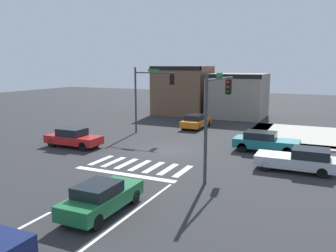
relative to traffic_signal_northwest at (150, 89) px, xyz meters
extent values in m
plane|color=#2B2B2D|center=(4.24, -5.15, -4.20)|extent=(120.00, 120.00, 0.00)
cube|color=silver|center=(1.24, -9.65, -4.20)|extent=(0.41, 2.58, 0.01)
cube|color=silver|center=(2.24, -9.65, -4.20)|extent=(0.41, 2.58, 0.01)
cube|color=silver|center=(3.24, -9.65, -4.20)|extent=(0.41, 2.58, 0.01)
cube|color=silver|center=(4.24, -9.65, -4.20)|extent=(0.41, 2.58, 0.01)
cube|color=silver|center=(5.24, -9.65, -4.20)|extent=(0.41, 2.58, 0.01)
cube|color=silver|center=(6.24, -9.65, -4.20)|extent=(0.41, 2.58, 0.01)
cube|color=silver|center=(7.24, -9.65, -4.20)|extent=(0.41, 2.58, 0.01)
cube|color=white|center=(4.24, -11.65, -4.20)|extent=(6.80, 0.50, 0.01)
cube|color=white|center=(4.24, -14.65, -4.20)|extent=(0.16, 2.00, 0.01)
cube|color=white|center=(4.24, -18.65, -4.20)|extent=(0.16, 2.00, 0.01)
cylinder|color=yellow|center=(6.23, -14.40, -4.20)|extent=(0.93, 0.93, 0.01)
cylinder|color=white|center=(6.03, -14.40, -4.20)|extent=(0.15, 0.15, 0.00)
cylinder|color=white|center=(6.44, -14.40, -4.20)|extent=(0.15, 0.15, 0.00)
cube|color=white|center=(6.23, -14.40, -4.20)|extent=(0.42, 0.04, 0.00)
cube|color=#B2AA9E|center=(13.24, 0.05, -4.13)|extent=(10.00, 1.60, 0.15)
cube|color=#B2AA9E|center=(9.04, 4.85, -4.13)|extent=(1.60, 10.00, 0.15)
cube|color=#B2AA9E|center=(13.24, 4.85, -4.13)|extent=(10.00, 10.00, 0.15)
cube|color=brown|center=(-2.39, 13.76, -1.07)|extent=(6.73, 5.81, 6.26)
cube|color=black|center=(-2.39, 11.05, 1.81)|extent=(6.73, 0.50, 0.50)
cube|color=gray|center=(4.79, 14.17, -1.53)|extent=(6.58, 6.63, 5.36)
cube|color=black|center=(4.79, 11.05, 0.90)|extent=(6.58, 0.50, 0.50)
cylinder|color=#383A3D|center=(-1.57, 0.00, -1.11)|extent=(0.18, 0.18, 6.19)
cylinder|color=#383A3D|center=(0.55, 0.00, 1.49)|extent=(4.24, 0.12, 0.12)
cube|color=black|center=(2.20, 0.00, 0.91)|extent=(0.32, 0.32, 0.95)
sphere|color=red|center=(2.03, 0.00, 1.21)|extent=(0.22, 0.22, 0.22)
sphere|color=#4C330C|center=(2.03, 0.00, 0.91)|extent=(0.22, 0.22, 0.22)
sphere|color=#0C3814|center=(2.03, 0.00, 0.62)|extent=(0.22, 0.22, 0.22)
cube|color=#197233|center=(0.34, 0.00, 1.71)|extent=(1.10, 0.03, 0.24)
cylinder|color=#383A3D|center=(9.17, -11.24, -1.24)|extent=(0.18, 0.18, 5.92)
cylinder|color=#383A3D|center=(9.17, -8.66, 1.39)|extent=(0.12, 5.16, 0.12)
cube|color=black|center=(9.17, -6.86, 0.81)|extent=(0.32, 0.32, 0.95)
sphere|color=red|center=(9.17, -7.03, 1.11)|extent=(0.22, 0.22, 0.22)
sphere|color=#4C330C|center=(9.17, -7.03, 0.81)|extent=(0.22, 0.22, 0.22)
sphere|color=#0C3814|center=(9.17, -7.03, 0.52)|extent=(0.22, 0.22, 0.22)
cube|color=#197233|center=(9.17, -8.91, 1.61)|extent=(0.03, 1.10, 0.24)
cube|color=red|center=(-3.02, -7.32, -3.59)|extent=(4.51, 1.81, 0.61)
cube|color=black|center=(-3.15, -7.32, -3.00)|extent=(2.03, 1.60, 0.57)
cylinder|color=black|center=(-4.55, -8.12, -3.86)|extent=(0.69, 0.22, 0.69)
cylinder|color=black|center=(-4.55, -6.52, -3.86)|extent=(0.69, 0.22, 0.69)
cylinder|color=black|center=(-1.48, -8.12, -3.86)|extent=(0.69, 0.22, 0.69)
cylinder|color=black|center=(-1.48, -6.52, -3.86)|extent=(0.69, 0.22, 0.69)
cube|color=orange|center=(2.79, 4.78, -3.62)|extent=(1.84, 4.52, 0.63)
cube|color=black|center=(2.79, 4.59, -3.06)|extent=(1.62, 2.29, 0.49)
cylinder|color=black|center=(3.60, 3.24, -3.90)|extent=(0.22, 0.61, 0.61)
cylinder|color=black|center=(1.98, 3.24, -3.90)|extent=(0.22, 0.61, 0.61)
cylinder|color=black|center=(3.60, 6.32, -3.90)|extent=(0.22, 0.61, 0.61)
cylinder|color=black|center=(1.98, 6.32, -3.90)|extent=(0.22, 0.61, 0.61)
cube|color=#196B70|center=(11.02, -2.62, -3.55)|extent=(4.68, 1.88, 0.66)
cube|color=black|center=(10.58, -2.62, -2.96)|extent=(2.23, 1.65, 0.52)
cylinder|color=black|center=(12.62, -1.79, -3.85)|extent=(0.72, 0.22, 0.72)
cylinder|color=black|center=(12.62, -3.45, -3.85)|extent=(0.72, 0.22, 0.72)
cylinder|color=black|center=(9.43, -1.79, -3.85)|extent=(0.72, 0.22, 0.72)
cylinder|color=black|center=(9.43, -3.45, -3.85)|extent=(0.72, 0.22, 0.72)
cube|color=#1E6638|center=(6.34, -16.71, -3.58)|extent=(1.70, 4.32, 0.64)
cube|color=black|center=(6.34, -17.03, -3.03)|extent=(1.50, 1.89, 0.47)
cylinder|color=black|center=(5.60, -15.24, -3.87)|extent=(0.22, 0.67, 0.67)
cylinder|color=black|center=(7.09, -15.24, -3.87)|extent=(0.22, 0.67, 0.67)
cylinder|color=black|center=(5.60, -18.18, -3.87)|extent=(0.22, 0.67, 0.67)
cylinder|color=black|center=(7.09, -18.18, -3.87)|extent=(0.22, 0.67, 0.67)
cube|color=#B7BABF|center=(13.38, -6.67, -3.62)|extent=(4.63, 1.93, 0.63)
cube|color=black|center=(14.26, -6.67, -3.03)|extent=(2.09, 1.69, 0.55)
cylinder|color=black|center=(11.81, -7.52, -3.90)|extent=(0.60, 0.22, 0.60)
cylinder|color=black|center=(11.81, -5.82, -3.90)|extent=(0.60, 0.22, 0.60)
cylinder|color=black|center=(14.95, -7.52, -3.90)|extent=(0.60, 0.22, 0.60)
cylinder|color=black|center=(14.95, -5.82, -3.90)|extent=(0.60, 0.22, 0.60)
camera|label=1|loc=(14.96, -28.58, 2.15)|focal=37.30mm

